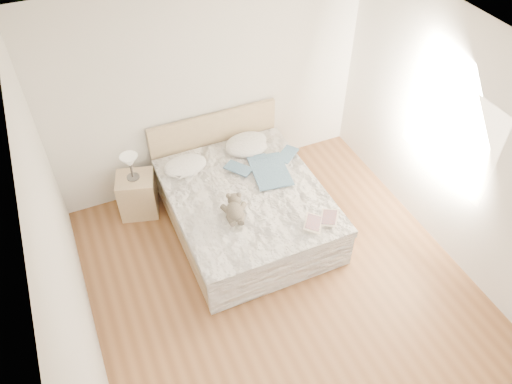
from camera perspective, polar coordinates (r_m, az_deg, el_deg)
floor at (r=5.59m, az=3.59°, el=-11.74°), size 4.00×4.50×0.00m
ceiling at (r=3.70m, az=5.45°, el=12.69°), size 4.00×4.50×0.00m
wall_back at (r=6.17m, az=-5.38°, el=11.80°), size 4.00×0.02×2.70m
wall_left at (r=4.28m, az=-20.66°, el=-9.72°), size 0.02×4.50×2.70m
wall_right at (r=5.57m, az=23.03°, el=4.09°), size 0.02×4.50×2.70m
window at (r=5.66m, az=21.28°, el=6.65°), size 0.02×1.30×1.10m
bed at (r=6.04m, az=-1.32°, el=-1.53°), size 1.72×2.14×1.00m
nightstand at (r=6.38m, az=-13.36°, el=-0.31°), size 0.54×0.51×0.56m
table_lamp at (r=6.05m, az=-14.23°, el=3.30°), size 0.28×0.28×0.34m
pillow_left at (r=6.13m, az=-8.10°, el=3.00°), size 0.57×0.42×0.16m
pillow_middle at (r=6.34m, az=-1.12°, el=5.13°), size 0.60×0.48×0.16m
pillow_right at (r=6.42m, az=-1.13°, el=5.69°), size 0.57×0.42×0.17m
blouse at (r=6.01m, az=1.61°, el=2.42°), size 0.76×0.80×0.03m
photo_book at (r=6.04m, az=-8.39°, el=2.17°), size 0.34×0.32×0.02m
childrens_book at (r=5.47m, az=7.47°, el=-3.28°), size 0.48×0.45×0.03m
teddy_bear at (r=5.45m, az=-2.44°, el=-2.76°), size 0.33×0.41×0.19m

